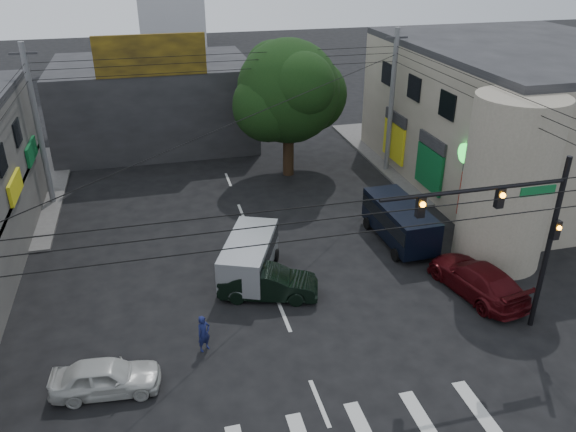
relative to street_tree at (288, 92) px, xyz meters
name	(u,v)px	position (x,y,z in m)	size (l,w,h in m)	color
ground	(296,347)	(-4.00, -17.00, -5.47)	(160.00, 160.00, 0.00)	black
sidewalk_far_right	(471,150)	(14.00, 1.00, -5.40)	(16.00, 16.00, 0.15)	#514F4C
building_right	(522,117)	(14.00, -4.00, -1.47)	(14.00, 18.00, 8.00)	gray
corner_column	(508,183)	(7.00, -13.00, -1.47)	(4.00, 4.00, 8.00)	gray
building_far	(155,102)	(-8.00, 9.00, -2.47)	(14.00, 10.00, 6.00)	#232326
billboard	(150,55)	(-8.00, 4.10, 1.83)	(7.00, 0.30, 2.60)	olive
street_tree	(288,92)	(0.00, 0.00, 0.00)	(6.40, 6.40, 8.70)	black
traffic_gantry	(515,223)	(3.82, -18.00, -0.64)	(7.10, 0.35, 7.20)	black
utility_pole_far_left	(38,128)	(-14.50, -1.00, -0.87)	(0.32, 0.32, 9.20)	#59595B
utility_pole_far_right	(391,103)	(6.50, -1.00, -0.87)	(0.32, 0.32, 9.20)	#59595B
dark_sedan	(268,283)	(-4.31, -13.47, -4.77)	(4.51, 2.67, 1.40)	black
white_compact	(106,377)	(-10.88, -17.67, -4.85)	(3.77, 1.80, 1.24)	beige
maroon_sedan	(477,279)	(4.53, -15.43, -4.74)	(2.91, 5.31, 1.46)	#40090D
silver_minivan	(249,259)	(-4.80, -11.72, -4.50)	(3.50, 4.89, 1.94)	#95989C
navy_van	(399,224)	(3.20, -10.26, -4.45)	(2.07, 5.15, 2.04)	black
traffic_officer	(204,333)	(-7.40, -16.31, -4.72)	(0.65, 0.59, 1.50)	#141947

